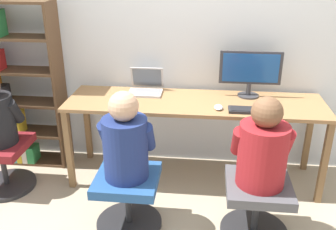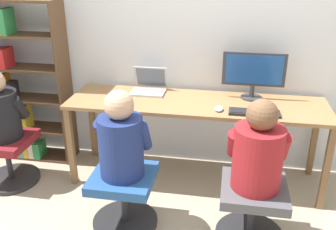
% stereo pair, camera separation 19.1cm
% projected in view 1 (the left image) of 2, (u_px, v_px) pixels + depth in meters
% --- Properties ---
extents(ground_plane, '(14.00, 14.00, 0.00)m').
position_uv_depth(ground_plane, '(191.00, 196.00, 3.24)').
color(ground_plane, tan).
extents(wall_back, '(10.00, 0.05, 2.60)m').
position_uv_depth(wall_back, '(198.00, 30.00, 3.34)').
color(wall_back, silver).
rests_on(wall_back, ground_plane).
extents(desk, '(2.21, 0.61, 0.76)m').
position_uv_depth(desk, '(195.00, 109.00, 3.24)').
color(desk, olive).
rests_on(desk, ground_plane).
extents(desktop_monitor, '(0.53, 0.18, 0.40)m').
position_uv_depth(desktop_monitor, '(250.00, 72.00, 3.23)').
color(desktop_monitor, '#333338').
rests_on(desktop_monitor, desk).
extents(laptop, '(0.30, 0.27, 0.22)m').
position_uv_depth(laptop, '(146.00, 88.00, 3.39)').
color(laptop, '#B7B7BC').
rests_on(laptop, desk).
extents(keyboard, '(0.40, 0.13, 0.03)m').
position_uv_depth(keyboard, '(254.00, 110.00, 2.99)').
color(keyboard, '#232326').
rests_on(keyboard, desk).
extents(computer_mouse_by_keyboard, '(0.07, 0.11, 0.03)m').
position_uv_depth(computer_mouse_by_keyboard, '(218.00, 107.00, 3.04)').
color(computer_mouse_by_keyboard, silver).
rests_on(computer_mouse_by_keyboard, desk).
extents(office_chair_left, '(0.50, 0.50, 0.45)m').
position_uv_depth(office_chair_left, '(257.00, 205.00, 2.71)').
color(office_chair_left, '#262628').
rests_on(office_chair_left, ground_plane).
extents(office_chair_right, '(0.50, 0.50, 0.45)m').
position_uv_depth(office_chair_right, '(128.00, 197.00, 2.79)').
color(office_chair_right, '#262628').
rests_on(office_chair_right, ground_plane).
extents(person_at_monitor, '(0.41, 0.34, 0.64)m').
position_uv_depth(person_at_monitor, '(263.00, 148.00, 2.53)').
color(person_at_monitor, maroon).
rests_on(person_at_monitor, office_chair_left).
extents(person_at_laptop, '(0.39, 0.33, 0.65)m').
position_uv_depth(person_at_laptop, '(125.00, 141.00, 2.61)').
color(person_at_laptop, navy).
rests_on(person_at_laptop, office_chair_right).
extents(bookshelf, '(0.80, 0.27, 1.57)m').
position_uv_depth(bookshelf, '(9.00, 93.00, 3.52)').
color(bookshelf, '#513823').
rests_on(bookshelf, ground_plane).
extents(office_chair_side, '(0.50, 0.50, 0.45)m').
position_uv_depth(office_chair_side, '(3.00, 161.00, 3.27)').
color(office_chair_side, '#262628').
rests_on(office_chair_side, ground_plane).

